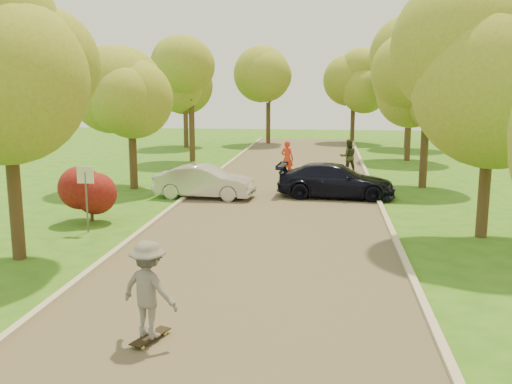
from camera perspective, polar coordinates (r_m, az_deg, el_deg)
The scene contains 22 objects.
ground at distance 14.20m, azimuth -0.95°, elevation -8.82°, with size 100.00×100.00×0.00m, color #2B6117.
road at distance 21.85m, azimuth 2.00°, elevation -1.89°, with size 8.00×60.00×0.01m, color #4C4438.
curb_left at distance 22.56m, azimuth -8.30°, elevation -1.46°, with size 0.18×60.00×0.12m, color #B2AD9E.
curb_right at distance 21.87m, azimuth 12.64°, elevation -1.98°, with size 0.18×60.00×0.12m, color #B2AD9E.
street_sign at distance 19.16m, azimuth -16.66°, elevation 0.66°, with size 0.55×0.06×2.17m.
red_shrub at distance 20.79m, azimuth -16.20°, elevation 0.13°, with size 1.70×1.70×1.95m.
tree_l_mida at distance 16.45m, azimuth -23.20°, elevation 11.34°, with size 4.71×4.60×7.39m.
tree_l_midb at distance 26.72m, azimuth -12.07°, elevation 10.06°, with size 4.30×4.20×6.62m.
tree_l_far at distance 36.23m, azimuth -6.21°, elevation 11.69°, with size 4.92×4.80×7.79m.
tree_r_mida at distance 18.98m, azimuth 23.36°, elevation 12.21°, with size 5.13×5.00×7.95m.
tree_r_midb at distance 27.66m, azimuth 17.22°, elevation 10.44°, with size 4.51×4.40×7.01m.
tree_r_far at distance 37.66m, azimuth 15.62°, elevation 11.88°, with size 5.33×5.20×8.34m.
tree_bg_a at distance 44.56m, azimuth -6.85°, elevation 11.25°, with size 5.12×5.00×7.72m.
tree_bg_b at distance 45.71m, azimuth 15.39°, elevation 11.21°, with size 5.12×5.00×7.95m.
tree_bg_c at distance 47.49m, azimuth 1.51°, elevation 10.92°, with size 4.92×4.80×7.33m.
tree_bg_d at distance 49.32m, azimuth 10.03°, elevation 11.09°, with size 5.12×5.00×7.72m.
silver_sedan at distance 24.35m, azimuth -5.17°, elevation 1.03°, with size 1.48×4.24×1.40m, color #B6B5BB.
dark_sedan at distance 24.60m, azimuth 7.99°, elevation 1.13°, with size 2.04×5.02×1.46m, color black.
longboard at distance 11.15m, azimuth -10.50°, elevation -14.03°, with size 0.58×0.97×0.11m.
skateboarder at distance 10.80m, azimuth -10.66°, elevation -9.53°, with size 1.18×0.68×1.83m, color slate.
person_striped at distance 30.08m, azimuth 3.13°, elevation 3.35°, with size 0.69×0.45×1.89m, color red.
person_olive at distance 31.38m, azimuth 9.21°, elevation 3.52°, with size 0.92×0.71×1.89m, color #2C331E.
Camera 1 is at (1.89, -13.26, 4.70)m, focal length 40.00 mm.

